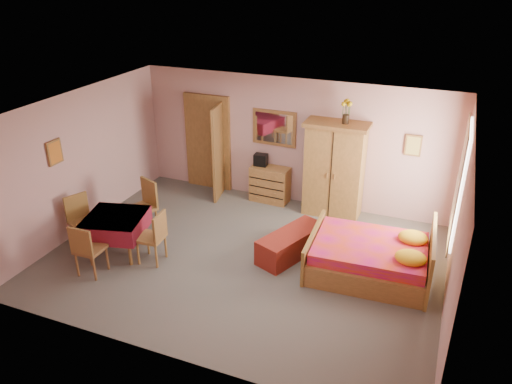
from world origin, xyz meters
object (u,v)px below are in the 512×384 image
at_px(floor_lamp, 309,166).
at_px(chair_east, 151,237).
at_px(wall_mirror, 274,128).
at_px(dining_table, 117,234).
at_px(chair_west, 83,222).
at_px(wardrobe, 334,170).
at_px(stereo, 261,160).
at_px(chair_north, 141,208).
at_px(bench, 291,244).
at_px(bed, 370,249).
at_px(sunflower_vase, 346,111).
at_px(chair_south, 90,249).
at_px(chest_of_drawers, 270,184).

bearing_deg(floor_lamp, chair_east, -121.56).
bearing_deg(wall_mirror, dining_table, -117.39).
bearing_deg(chair_west, dining_table, 115.61).
relative_size(wardrobe, dining_table, 1.96).
height_order(dining_table, chair_east, chair_east).
bearing_deg(stereo, chair_north, -124.31).
xyz_separation_m(wall_mirror, bench, (1.10, -2.08, -1.33)).
xyz_separation_m(floor_lamp, bed, (1.63, -1.96, -0.45)).
relative_size(bed, bench, 1.45).
height_order(sunflower_vase, bed, sunflower_vase).
height_order(chair_south, chair_north, chair_north).
xyz_separation_m(stereo, chair_south, (-1.51, -3.63, -0.42)).
relative_size(wardrobe, bed, 0.98).
relative_size(wardrobe, chair_west, 2.04).
relative_size(chest_of_drawers, chair_south, 0.87).
bearing_deg(wall_mirror, bench, -60.63).
xyz_separation_m(wardrobe, dining_table, (-3.09, -2.85, -0.59)).
xyz_separation_m(wardrobe, chair_east, (-2.39, -2.85, -0.49)).
bearing_deg(sunflower_vase, floor_lamp, 169.30).
bearing_deg(chair_north, stereo, -101.77).
bearing_deg(wardrobe, floor_lamp, 166.80).
height_order(floor_lamp, chair_west, floor_lamp).
distance_m(floor_lamp, chair_west, 4.41).
height_order(chair_north, chair_east, chair_north).
bearing_deg(chair_south, floor_lamp, 54.11).
height_order(floor_lamp, bench, floor_lamp).
xyz_separation_m(chair_north, chair_east, (0.69, -0.76, -0.05)).
relative_size(floor_lamp, wardrobe, 0.95).
relative_size(stereo, chair_north, 0.26).
bearing_deg(chair_east, dining_table, 85.27).
relative_size(sunflower_vase, chair_east, 0.50).
height_order(wardrobe, bench, wardrobe).
relative_size(chest_of_drawers, sunflower_vase, 1.74).
bearing_deg(bed, stereo, 141.01).
bearing_deg(wardrobe, bed, -59.26).
bearing_deg(bench, wardrobe, 81.74).
distance_m(sunflower_vase, dining_table, 4.66).
xyz_separation_m(bed, chair_west, (-4.85, -1.03, 0.02)).
height_order(dining_table, chair_north, chair_north).
bearing_deg(chair_west, floor_lamp, 157.69).
distance_m(chair_west, chair_east, 1.39).
bearing_deg(chest_of_drawers, wardrobe, -0.36).
height_order(bed, bench, bed).
bearing_deg(chair_east, chair_west, 85.82).
height_order(floor_lamp, chair_north, floor_lamp).
xyz_separation_m(wall_mirror, sunflower_vase, (1.50, -0.28, 0.58)).
bearing_deg(bench, chair_east, -153.66).
height_order(chest_of_drawers, floor_lamp, floor_lamp).
distance_m(bed, chair_north, 4.17).
xyz_separation_m(chair_south, chair_east, (0.70, 0.67, 0.00)).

